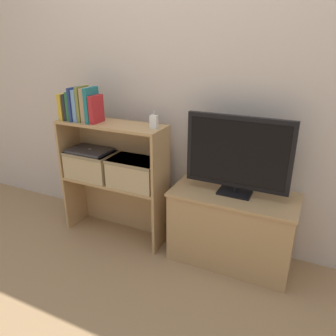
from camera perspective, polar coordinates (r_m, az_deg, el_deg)
ground_plane at (r=2.52m, az=-1.39°, el=-15.13°), size 16.00×16.00×0.00m
wall_back at (r=2.42m, az=3.08°, el=14.36°), size 10.00×0.05×2.40m
tv_stand at (r=2.39m, az=11.02°, el=-10.11°), size 0.85×0.41×0.53m
tv at (r=2.15m, az=12.05°, el=2.36°), size 0.69×0.14×0.53m
bookshelf_lower_tier at (r=2.71m, az=-8.45°, el=-5.16°), size 0.84×0.27×0.47m
bookshelf_upper_tier at (r=2.53m, az=-9.03°, el=4.26°), size 0.84×0.27×0.46m
book_mustard at (r=2.63m, az=-17.34°, el=10.25°), size 0.04×0.15×0.20m
book_charcoal at (r=2.60m, az=-16.73°, el=10.22°), size 0.03×0.14×0.20m
book_forest at (r=2.58m, az=-16.24°, el=10.37°), size 0.03×0.13×0.21m
book_navy at (r=2.56m, az=-15.74°, el=10.70°), size 0.02×0.16×0.25m
book_skyblue at (r=2.54m, az=-15.19°, el=10.52°), size 0.03×0.13×0.23m
book_olive at (r=2.52m, az=-14.61°, el=10.76°), size 0.03×0.13×0.26m
book_tan at (r=2.49m, az=-13.91°, el=10.61°), size 0.04×0.12×0.25m
book_teal at (r=2.47m, az=-13.16°, el=10.63°), size 0.03×0.14×0.25m
book_crimson at (r=2.45m, az=-12.39°, el=9.97°), size 0.04×0.14×0.20m
baby_monitor at (r=2.25m, az=-2.48°, el=8.03°), size 0.05×0.04×0.12m
storage_basket_left at (r=2.65m, az=-13.25°, el=0.83°), size 0.38×0.24×0.21m
storage_basket_right at (r=2.43m, az=-5.83°, el=-0.61°), size 0.38×0.24×0.21m
laptop at (r=2.62m, az=-13.45°, el=3.00°), size 0.32×0.22×0.02m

